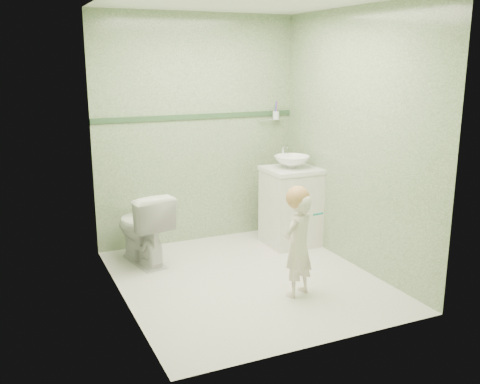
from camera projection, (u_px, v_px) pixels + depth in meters
name	position (u px, v px, depth m)	size (l,w,h in m)	color
ground	(247.00, 279.00, 4.88)	(2.50, 2.50, 0.00)	silver
room_shell	(247.00, 148.00, 4.59)	(2.50, 2.54, 2.40)	gray
trim_stripe	(197.00, 116.00, 5.65)	(2.20, 0.02, 0.05)	#305132
vanity	(291.00, 208.00, 5.74)	(0.52, 0.50, 0.80)	silver
counter	(292.00, 170.00, 5.64)	(0.54, 0.52, 0.04)	white
basin	(292.00, 162.00, 5.62)	(0.37, 0.37, 0.13)	white
faucet	(283.00, 152.00, 5.76)	(0.03, 0.13, 0.18)	silver
cup_holder	(275.00, 115.00, 5.96)	(0.26, 0.07, 0.21)	silver
toilet	(142.00, 228.00, 5.20)	(0.40, 0.70, 0.71)	white
toddler	(298.00, 245.00, 4.46)	(0.32, 0.21, 0.88)	beige
hair_cap	(298.00, 198.00, 4.39)	(0.19, 0.19, 0.19)	tan
teal_toothbrush	(317.00, 214.00, 4.37)	(0.10, 0.14, 0.08)	teal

